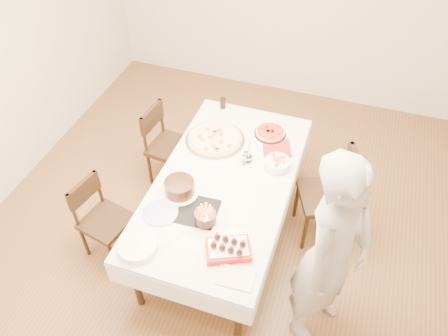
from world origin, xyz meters
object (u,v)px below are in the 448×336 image
(layer_cake, at_px, (180,187))
(birthday_cake, at_px, (205,214))
(pizza_pepperoni, at_px, (270,132))
(dining_table, at_px, (224,208))
(chair_right_savory, at_px, (325,197))
(cola_glass, at_px, (223,103))
(chair_left_dessert, at_px, (106,221))
(person, at_px, (331,256))
(strawberry_box, at_px, (228,249))
(chair_left_savory, at_px, (171,147))
(pasta_bowl, at_px, (277,163))
(taper_candle, at_px, (249,148))
(pizza_white, at_px, (215,139))

(layer_cake, xyz_separation_m, birthday_cake, (0.31, -0.23, 0.03))
(pizza_pepperoni, bearing_deg, dining_table, -106.97)
(chair_right_savory, height_order, cola_glass, chair_right_savory)
(chair_left_dessert, distance_m, pizza_pepperoni, 1.74)
(person, bearing_deg, layer_cake, 99.76)
(pizza_pepperoni, height_order, birthday_cake, birthday_cake)
(strawberry_box, bearing_deg, chair_right_savory, 59.74)
(cola_glass, bearing_deg, chair_left_savory, -133.81)
(pasta_bowl, xyz_separation_m, birthday_cake, (-0.39, -0.79, 0.05))
(chair_right_savory, relative_size, person, 0.54)
(chair_left_dessert, height_order, layer_cake, layer_cake)
(layer_cake, bearing_deg, dining_table, 39.52)
(taper_candle, height_order, cola_glass, taper_candle)
(strawberry_box, bearing_deg, pasta_bowl, 82.81)
(cola_glass, relative_size, birthday_cake, 0.67)
(chair_left_savory, bearing_deg, dining_table, 150.45)
(chair_left_dessert, bearing_deg, dining_table, -138.90)
(chair_left_savory, relative_size, person, 0.49)
(strawberry_box, bearing_deg, layer_cake, 142.69)
(chair_left_savory, relative_size, strawberry_box, 2.70)
(chair_right_savory, relative_size, pasta_bowl, 4.33)
(pizza_white, relative_size, pasta_bowl, 2.51)
(dining_table, height_order, chair_left_dessert, chair_left_dessert)
(cola_glass, relative_size, layer_cake, 0.36)
(chair_right_savory, xyz_separation_m, chair_left_savory, (-1.64, 0.21, -0.04))
(chair_left_dessert, bearing_deg, layer_cake, -145.03)
(dining_table, xyz_separation_m, pasta_bowl, (0.39, 0.31, 0.42))
(person, bearing_deg, chair_right_savory, 32.49)
(chair_left_savory, bearing_deg, birthday_cake, 133.00)
(cola_glass, bearing_deg, pasta_bowl, -42.38)
(pizza_white, bearing_deg, person, -40.63)
(taper_candle, bearing_deg, strawberry_box, -82.17)
(taper_candle, distance_m, cola_glass, 0.84)
(pizza_pepperoni, xyz_separation_m, pasta_bowl, (0.17, -0.42, 0.02))
(pizza_white, relative_size, strawberry_box, 1.72)
(chair_right_savory, distance_m, pizza_white, 1.16)
(dining_table, relative_size, chair_left_savory, 2.38)
(chair_left_dessert, relative_size, cola_glass, 7.28)
(taper_candle, relative_size, birthday_cake, 1.83)
(pasta_bowl, bearing_deg, chair_left_savory, 168.46)
(pasta_bowl, distance_m, birthday_cake, 0.88)
(cola_glass, bearing_deg, taper_candle, -55.03)
(chair_right_savory, xyz_separation_m, pasta_bowl, (-0.47, -0.03, 0.30))
(birthday_cake, bearing_deg, chair_left_savory, 127.14)
(person, relative_size, taper_candle, 5.80)
(chair_left_dessert, xyz_separation_m, cola_glass, (0.59, 1.51, 0.39))
(dining_table, bearing_deg, taper_candle, 66.53)
(chair_left_dessert, bearing_deg, pasta_bowl, -135.96)
(pizza_white, relative_size, taper_candle, 1.81)
(birthday_cake, bearing_deg, pizza_pepperoni, 79.87)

